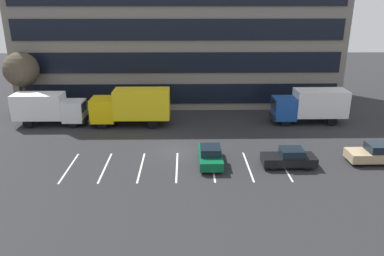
{
  "coord_description": "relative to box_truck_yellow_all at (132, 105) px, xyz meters",
  "views": [
    {
      "loc": [
        0.69,
        -29.6,
        12.59
      ],
      "look_at": [
        1.28,
        2.19,
        1.4
      ],
      "focal_mm": 35.0,
      "sensor_mm": 36.0,
      "label": 1
    }
  ],
  "objects": [
    {
      "name": "box_truck_white",
      "position": [
        -8.6,
        0.24,
        -0.24
      ],
      "size": [
        7.18,
        2.38,
        3.33
      ],
      "color": "white",
      "rests_on": "ground_plane"
    },
    {
      "name": "sedan_forest",
      "position": [
        7.38,
        -9.64,
        -1.39
      ],
      "size": [
        1.79,
        4.28,
        1.53
      ],
      "color": "#0C5933",
      "rests_on": "ground_plane"
    },
    {
      "name": "bare_tree",
      "position": [
        -12.26,
        3.67,
        3.03
      ],
      "size": [
        3.76,
        3.76,
        7.05
      ],
      "color": "#473323",
      "rests_on": "ground_plane"
    },
    {
      "name": "sedan_black",
      "position": [
        13.5,
        -10.24,
        -1.42
      ],
      "size": [
        4.15,
        1.74,
        1.49
      ],
      "color": "black",
      "rests_on": "ground_plane"
    },
    {
      "name": "box_truck_blue",
      "position": [
        18.49,
        0.45,
        -0.12
      ],
      "size": [
        7.65,
        2.53,
        3.55
      ],
      "color": "#194799",
      "rests_on": "ground_plane"
    },
    {
      "name": "box_truck_yellow_all",
      "position": [
        0.0,
        0.0,
        0.0
      ],
      "size": [
        8.12,
        2.69,
        3.76
      ],
      "color": "yellow",
      "rests_on": "ground_plane"
    },
    {
      "name": "sedan_tan",
      "position": [
        20.65,
        -9.63,
        -1.37
      ],
      "size": [
        4.43,
        1.85,
        1.59
      ],
      "color": "tan",
      "rests_on": "ground_plane"
    },
    {
      "name": "office_building",
      "position": [
        4.74,
        10.76,
        6.88
      ],
      "size": [
        37.99,
        11.08,
        18.0
      ],
      "color": "slate",
      "rests_on": "ground_plane"
    },
    {
      "name": "lot_markings",
      "position": [
        4.74,
        -10.18,
        -2.11
      ],
      "size": [
        16.94,
        5.4,
        0.01
      ],
      "color": "silver",
      "rests_on": "ground_plane"
    },
    {
      "name": "ground_plane",
      "position": [
        4.74,
        -7.19,
        -2.12
      ],
      "size": [
        120.0,
        120.0,
        0.0
      ],
      "primitive_type": "plane",
      "color": "#262628"
    }
  ]
}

